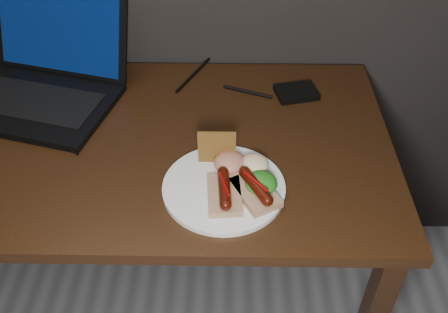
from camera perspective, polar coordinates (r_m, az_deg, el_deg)
desk at (r=1.31m, az=-12.87°, el=-0.95°), size 1.40×0.70×0.75m
laptop at (r=1.43m, az=-19.92°, el=8.41°), size 0.48×0.45×0.25m
hard_drive at (r=1.38m, az=8.27°, el=7.27°), size 0.12×0.10×0.02m
desk_cables at (r=1.37m, az=-12.35°, el=6.35°), size 0.83×0.46×0.01m
plate at (r=1.09m, az=-0.02°, el=-3.56°), size 0.33×0.33×0.01m
bread_sausage_center at (r=1.05m, az=0.04°, el=-4.08°), size 0.08×0.12×0.04m
bread_sausage_right at (r=1.05m, az=3.60°, el=-3.80°), size 0.12×0.13×0.04m
crispbread at (r=1.11m, az=-0.82°, el=1.07°), size 0.08×0.01×0.08m
salad_greens at (r=1.07m, az=4.25°, el=-3.05°), size 0.07×0.07×0.04m
salsa_mound at (r=1.11m, az=0.66°, el=-0.67°), size 0.07×0.07×0.04m
coleslaw_mound at (r=1.11m, az=3.48°, el=-0.88°), size 0.06×0.06×0.04m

